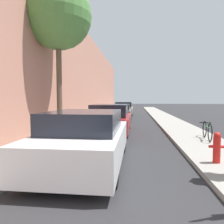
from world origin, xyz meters
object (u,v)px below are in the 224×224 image
at_px(parked_car_white, 86,139).
at_px(bicycle, 207,130).
at_px(fire_hydrant, 217,147).
at_px(parked_car_grey, 119,113).
at_px(parked_car_red, 111,119).
at_px(parked_car_champagne, 124,109).
at_px(street_tree_near, 58,16).

distance_m(parked_car_white, bicycle, 5.21).
height_order(parked_car_white, fire_hydrant, parked_car_white).
bearing_deg(bicycle, parked_car_grey, 123.54).
bearing_deg(bicycle, parked_car_red, 160.99).
bearing_deg(parked_car_champagne, street_tree_near, -100.41).
bearing_deg(parked_car_red, street_tree_near, -157.20).
distance_m(parked_car_white, parked_car_grey, 11.31).
distance_m(parked_car_white, parked_car_champagne, 16.71).
relative_size(parked_car_red, fire_hydrant, 6.16).
bearing_deg(fire_hydrant, parked_car_grey, 106.51).
height_order(parked_car_red, fire_hydrant, parked_car_red).
distance_m(parked_car_red, parked_car_grey, 6.10).
bearing_deg(parked_car_white, parked_car_grey, 90.33).
height_order(parked_car_white, bicycle, parked_car_white).
distance_m(parked_car_white, parked_car_red, 5.21).
bearing_deg(street_tree_near, parked_car_grey, 72.64).
relative_size(parked_car_red, street_tree_near, 0.68).
distance_m(parked_car_champagne, street_tree_near, 13.55).
bearing_deg(bicycle, street_tree_near, 177.80).
xyz_separation_m(parked_car_champagne, fire_hydrant, (3.23, -16.59, -0.14)).
bearing_deg(parked_car_red, parked_car_champagne, 89.96).
xyz_separation_m(parked_car_red, parked_car_champagne, (0.01, 11.50, -0.02)).
relative_size(parked_car_red, bicycle, 2.84).
bearing_deg(parked_car_champagne, parked_car_grey, -90.87).
height_order(parked_car_white, street_tree_near, street_tree_near).
bearing_deg(parked_car_grey, parked_car_red, -89.31).
bearing_deg(parked_car_grey, bicycle, -62.90).
xyz_separation_m(parked_car_white, parked_car_grey, (-0.07, 11.31, -0.05)).
distance_m(street_tree_near, bicycle, 8.09).
xyz_separation_m(parked_car_white, street_tree_near, (-2.27, 4.25, 4.77)).
xyz_separation_m(street_tree_near, bicycle, (6.31, -0.96, -4.98)).
relative_size(parked_car_champagne, bicycle, 2.55).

